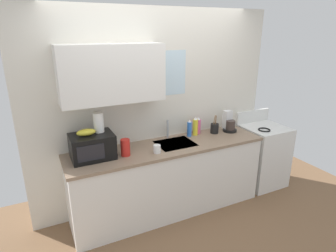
{
  "coord_description": "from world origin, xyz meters",
  "views": [
    {
      "loc": [
        -1.41,
        -2.88,
        2.24
      ],
      "look_at": [
        0.0,
        0.0,
        1.15
      ],
      "focal_mm": 30.46,
      "sensor_mm": 36.0,
      "label": 1
    }
  ],
  "objects_px": {
    "dish_soap_bottle_blue": "(189,128)",
    "cereal_canister": "(125,147)",
    "paper_towel_roll": "(99,122)",
    "utensil_crock": "(214,128)",
    "stove_range": "(262,155)",
    "mug_white": "(157,149)",
    "dish_soap_bottle_yellow": "(195,127)",
    "banana_bunch": "(86,132)",
    "coffee_maker": "(229,124)",
    "dish_soap_bottle_pink": "(198,126)",
    "microwave": "(92,146)"
  },
  "relations": [
    {
      "from": "mug_white",
      "to": "dish_soap_bottle_yellow",
      "type": "bearing_deg",
      "value": 24.06
    },
    {
      "from": "banana_bunch",
      "to": "cereal_canister",
      "type": "distance_m",
      "value": 0.45
    },
    {
      "from": "banana_bunch",
      "to": "utensil_crock",
      "type": "bearing_deg",
      "value": 2.34
    },
    {
      "from": "dish_soap_bottle_pink",
      "to": "mug_white",
      "type": "distance_m",
      "value": 0.84
    },
    {
      "from": "dish_soap_bottle_yellow",
      "to": "cereal_canister",
      "type": "bearing_deg",
      "value": -168.03
    },
    {
      "from": "stove_range",
      "to": "dish_soap_bottle_yellow",
      "type": "distance_m",
      "value": 1.23
    },
    {
      "from": "paper_towel_roll",
      "to": "utensil_crock",
      "type": "distance_m",
      "value": 1.59
    },
    {
      "from": "stove_range",
      "to": "utensil_crock",
      "type": "relative_size",
      "value": 4.25
    },
    {
      "from": "dish_soap_bottle_blue",
      "to": "cereal_canister",
      "type": "distance_m",
      "value": 0.97
    },
    {
      "from": "dish_soap_bottle_blue",
      "to": "cereal_canister",
      "type": "relative_size",
      "value": 1.22
    },
    {
      "from": "microwave",
      "to": "coffee_maker",
      "type": "bearing_deg",
      "value": 1.82
    },
    {
      "from": "stove_range",
      "to": "dish_soap_bottle_pink",
      "type": "height_order",
      "value": "dish_soap_bottle_pink"
    },
    {
      "from": "dish_soap_bottle_blue",
      "to": "mug_white",
      "type": "distance_m",
      "value": 0.67
    },
    {
      "from": "stove_range",
      "to": "coffee_maker",
      "type": "bearing_deg",
      "value": 169.75
    },
    {
      "from": "coffee_maker",
      "to": "dish_soap_bottle_pink",
      "type": "distance_m",
      "value": 0.45
    },
    {
      "from": "paper_towel_roll",
      "to": "banana_bunch",
      "type": "bearing_deg",
      "value": -161.57
    },
    {
      "from": "dish_soap_bottle_blue",
      "to": "dish_soap_bottle_pink",
      "type": "bearing_deg",
      "value": 16.4
    },
    {
      "from": "stove_range",
      "to": "cereal_canister",
      "type": "xyz_separation_m",
      "value": [
        -2.13,
        -0.05,
        0.54
      ]
    },
    {
      "from": "microwave",
      "to": "dish_soap_bottle_blue",
      "type": "relative_size",
      "value": 1.98
    },
    {
      "from": "banana_bunch",
      "to": "cereal_canister",
      "type": "height_order",
      "value": "banana_bunch"
    },
    {
      "from": "coffee_maker",
      "to": "dish_soap_bottle_blue",
      "type": "distance_m",
      "value": 0.6
    },
    {
      "from": "dish_soap_bottle_blue",
      "to": "dish_soap_bottle_pink",
      "type": "distance_m",
      "value": 0.17
    },
    {
      "from": "cereal_canister",
      "to": "utensil_crock",
      "type": "relative_size",
      "value": 0.75
    },
    {
      "from": "cereal_canister",
      "to": "stove_range",
      "type": "bearing_deg",
      "value": 1.44
    },
    {
      "from": "paper_towel_roll",
      "to": "mug_white",
      "type": "height_order",
      "value": "paper_towel_roll"
    },
    {
      "from": "utensil_crock",
      "to": "cereal_canister",
      "type": "bearing_deg",
      "value": -172.65
    },
    {
      "from": "banana_bunch",
      "to": "cereal_canister",
      "type": "relative_size",
      "value": 1.05
    },
    {
      "from": "coffee_maker",
      "to": "cereal_canister",
      "type": "xyz_separation_m",
      "value": [
        -1.55,
        -0.16,
        -0.01
      ]
    },
    {
      "from": "dish_soap_bottle_yellow",
      "to": "cereal_canister",
      "type": "xyz_separation_m",
      "value": [
        -1.04,
        -0.22,
        -0.02
      ]
    },
    {
      "from": "dish_soap_bottle_pink",
      "to": "mug_white",
      "type": "bearing_deg",
      "value": -155.38
    },
    {
      "from": "banana_bunch",
      "to": "utensil_crock",
      "type": "distance_m",
      "value": 1.72
    },
    {
      "from": "microwave",
      "to": "dish_soap_bottle_yellow",
      "type": "xyz_separation_m",
      "value": [
        1.38,
        0.12,
        -0.02
      ]
    },
    {
      "from": "paper_towel_roll",
      "to": "coffee_maker",
      "type": "bearing_deg",
      "value": 0.27
    },
    {
      "from": "coffee_maker",
      "to": "dish_soap_bottle_yellow",
      "type": "distance_m",
      "value": 0.51
    },
    {
      "from": "banana_bunch",
      "to": "coffee_maker",
      "type": "distance_m",
      "value": 1.95
    },
    {
      "from": "mug_white",
      "to": "stove_range",
      "type": "bearing_deg",
      "value": 4.61
    },
    {
      "from": "stove_range",
      "to": "paper_towel_roll",
      "type": "height_order",
      "value": "paper_towel_roll"
    },
    {
      "from": "banana_bunch",
      "to": "dish_soap_bottle_blue",
      "type": "bearing_deg",
      "value": 4.79
    },
    {
      "from": "microwave",
      "to": "paper_towel_roll",
      "type": "xyz_separation_m",
      "value": [
        0.1,
        0.05,
        0.24
      ]
    },
    {
      "from": "stove_range",
      "to": "banana_bunch",
      "type": "relative_size",
      "value": 5.4
    },
    {
      "from": "stove_range",
      "to": "banana_bunch",
      "type": "distance_m",
      "value": 2.62
    },
    {
      "from": "dish_soap_bottle_pink",
      "to": "paper_towel_roll",
      "type": "bearing_deg",
      "value": -175.34
    },
    {
      "from": "dish_soap_bottle_blue",
      "to": "dish_soap_bottle_yellow",
      "type": "relative_size",
      "value": 0.93
    },
    {
      "from": "banana_bunch",
      "to": "dish_soap_bottle_pink",
      "type": "bearing_deg",
      "value": 6.09
    },
    {
      "from": "banana_bunch",
      "to": "mug_white",
      "type": "bearing_deg",
      "value": -14.49
    },
    {
      "from": "stove_range",
      "to": "mug_white",
      "type": "distance_m",
      "value": 1.85
    },
    {
      "from": "paper_towel_roll",
      "to": "dish_soap_bottle_blue",
      "type": "distance_m",
      "value": 1.22
    },
    {
      "from": "dish_soap_bottle_blue",
      "to": "dish_soap_bottle_yellow",
      "type": "height_order",
      "value": "dish_soap_bottle_yellow"
    },
    {
      "from": "coffee_maker",
      "to": "utensil_crock",
      "type": "bearing_deg",
      "value": 177.14
    },
    {
      "from": "microwave",
      "to": "coffee_maker",
      "type": "xyz_separation_m",
      "value": [
        1.89,
        0.06,
        -0.03
      ]
    }
  ]
}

